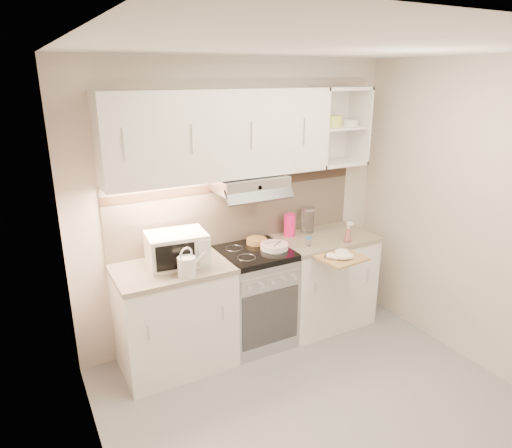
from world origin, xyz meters
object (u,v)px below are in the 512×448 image
(microwave, at_px, (177,249))
(spray_bottle, at_px, (348,233))
(pink_pitcher, at_px, (290,225))
(cutting_board, at_px, (341,258))
(watering_can, at_px, (188,265))
(glass_jar, at_px, (308,220))
(plate_stack, at_px, (274,246))
(electric_range, at_px, (254,296))

(microwave, bearing_deg, spray_bottle, -3.69)
(spray_bottle, bearing_deg, pink_pitcher, 118.98)
(cutting_board, bearing_deg, watering_can, 164.23)
(glass_jar, bearing_deg, plate_stack, -156.18)
(watering_can, bearing_deg, glass_jar, -4.34)
(electric_range, bearing_deg, microwave, 177.22)
(glass_jar, bearing_deg, pink_pitcher, 179.78)
(microwave, distance_m, pink_pitcher, 1.16)
(watering_can, xyz_separation_m, pink_pitcher, (1.16, 0.39, 0.02))
(plate_stack, xyz_separation_m, glass_jar, (0.50, 0.22, 0.10))
(microwave, bearing_deg, electric_range, 2.89)
(microwave, distance_m, glass_jar, 1.37)
(microwave, xyz_separation_m, spray_bottle, (1.54, -0.25, -0.05))
(microwave, relative_size, plate_stack, 2.01)
(pink_pitcher, height_order, spray_bottle, pink_pitcher)
(electric_range, distance_m, microwave, 0.90)
(pink_pitcher, height_order, glass_jar, glass_jar)
(spray_bottle, relative_size, cutting_board, 0.54)
(electric_range, relative_size, glass_jar, 3.64)
(watering_can, bearing_deg, electric_range, -2.71)
(plate_stack, bearing_deg, spray_bottle, -13.74)
(microwave, xyz_separation_m, cutting_board, (1.28, -0.47, -0.16))
(spray_bottle, bearing_deg, glass_jar, 99.00)
(pink_pitcher, relative_size, glass_jar, 0.86)
(microwave, relative_size, pink_pitcher, 2.32)
(pink_pitcher, height_order, cutting_board, pink_pitcher)
(electric_range, relative_size, pink_pitcher, 4.22)
(pink_pitcher, distance_m, spray_bottle, 0.55)
(electric_range, height_order, plate_stack, plate_stack)
(watering_can, bearing_deg, spray_bottle, -20.23)
(microwave, distance_m, cutting_board, 1.38)
(electric_range, xyz_separation_m, plate_stack, (0.17, -0.05, 0.47))
(plate_stack, distance_m, pink_pitcher, 0.38)
(spray_bottle, height_order, cutting_board, spray_bottle)
(electric_range, bearing_deg, glass_jar, 14.07)
(electric_range, distance_m, spray_bottle, 1.02)
(glass_jar, bearing_deg, spray_bottle, -65.62)
(electric_range, height_order, microwave, microwave)
(microwave, height_order, glass_jar, microwave)
(pink_pitcher, xyz_separation_m, glass_jar, (0.20, -0.00, 0.02))
(electric_range, relative_size, watering_can, 3.39)
(pink_pitcher, relative_size, cutting_board, 0.58)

